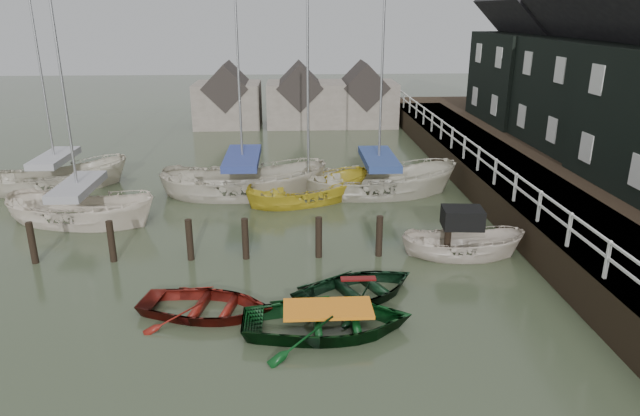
{
  "coord_description": "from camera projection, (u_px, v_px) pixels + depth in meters",
  "views": [
    {
      "loc": [
        0.34,
        -14.32,
        7.75
      ],
      "look_at": [
        1.29,
        3.91,
        1.4
      ],
      "focal_mm": 32.0,
      "sensor_mm": 36.0,
      "label": 1
    }
  ],
  "objects": [
    {
      "name": "rowboat_dkgreen",
      "position": [
        358.0,
        297.0,
        16.27
      ],
      "size": [
        4.57,
        4.09,
        0.78
      ],
      "primitive_type": "imported",
      "rotation": [
        0.0,
        0.0,
        2.03
      ],
      "color": "black",
      "rests_on": "ground"
    },
    {
      "name": "land_strip",
      "position": [
        610.0,
        188.0,
        26.2
      ],
      "size": [
        14.0,
        38.0,
        1.5
      ],
      "primitive_type": "cube",
      "color": "black",
      "rests_on": "ground"
    },
    {
      "name": "sailboat_b",
      "position": [
        244.0,
        193.0,
        25.26
      ],
      "size": [
        7.32,
        2.8,
        11.41
      ],
      "rotation": [
        0.0,
        0.0,
        1.56
      ],
      "color": "beige",
      "rests_on": "ground"
    },
    {
      "name": "ground",
      "position": [
        282.0,
        301.0,
        16.03
      ],
      "size": [
        120.0,
        120.0,
        0.0
      ],
      "primitive_type": "plane",
      "color": "#323B26",
      "rests_on": "ground"
    },
    {
      "name": "sailboat_c",
      "position": [
        309.0,
        200.0,
        24.5
      ],
      "size": [
        5.98,
        3.98,
        10.34
      ],
      "rotation": [
        0.0,
        0.0,
        1.94
      ],
      "color": "gold",
      "rests_on": "ground"
    },
    {
      "name": "motorboat",
      "position": [
        461.0,
        253.0,
        18.95
      ],
      "size": [
        4.11,
        1.85,
        2.39
      ],
      "rotation": [
        0.0,
        0.0,
        1.48
      ],
      "color": "beige",
      "rests_on": "ground"
    },
    {
      "name": "pier",
      "position": [
        494.0,
        175.0,
        25.7
      ],
      "size": [
        3.04,
        32.0,
        2.7
      ],
      "color": "black",
      "rests_on": "ground"
    },
    {
      "name": "rowboat_red",
      "position": [
        207.0,
        314.0,
        15.37
      ],
      "size": [
        4.11,
        3.3,
        0.76
      ],
      "primitive_type": "imported",
      "rotation": [
        0.0,
        0.0,
        1.37
      ],
      "color": "#5F130D",
      "rests_on": "ground"
    },
    {
      "name": "sailboat_e",
      "position": [
        59.0,
        187.0,
        26.17
      ],
      "size": [
        6.61,
        4.33,
        9.71
      ],
      "rotation": [
        0.0,
        0.0,
        1.93
      ],
      "color": "beige",
      "rests_on": "ground"
    },
    {
      "name": "mooring_pilings",
      "position": [
        248.0,
        244.0,
        18.64
      ],
      "size": [
        13.72,
        0.22,
        1.8
      ],
      "color": "black",
      "rests_on": "ground"
    },
    {
      "name": "sailboat_d",
      "position": [
        378.0,
        192.0,
        25.41
      ],
      "size": [
        7.05,
        2.86,
        11.91
      ],
      "rotation": [
        0.0,
        0.0,
        1.61
      ],
      "color": "#BDB7A2",
      "rests_on": "ground"
    },
    {
      "name": "rowboat_green",
      "position": [
        328.0,
        331.0,
        14.54
      ],
      "size": [
        4.35,
        3.12,
        0.9
      ],
      "primitive_type": "imported",
      "rotation": [
        0.0,
        0.0,
        1.58
      ],
      "color": "black",
      "rests_on": "ground"
    },
    {
      "name": "sailboat_a",
      "position": [
        82.0,
        220.0,
        22.02
      ],
      "size": [
        6.56,
        3.79,
        10.83
      ],
      "rotation": [
        0.0,
        0.0,
        1.32
      ],
      "color": "beige",
      "rests_on": "ground"
    },
    {
      "name": "far_sheds",
      "position": [
        297.0,
        99.0,
        39.98
      ],
      "size": [
        14.0,
        4.08,
        4.39
      ],
      "color": "#665B51",
      "rests_on": "ground"
    }
  ]
}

